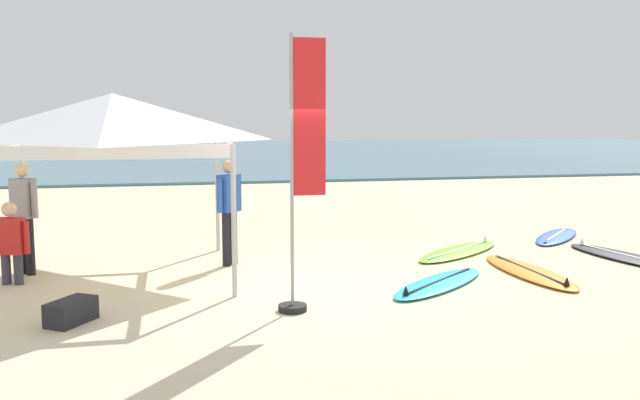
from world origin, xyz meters
name	(u,v)px	position (x,y,z in m)	size (l,w,h in m)	color
ground_plane	(302,288)	(0.00, 0.00, 0.00)	(80.00, 80.00, 0.00)	beige
sea	(201,154)	(0.00, 32.84, 0.05)	(80.00, 36.00, 0.10)	teal
canopy_tent	(113,118)	(-2.60, 1.37, 2.39)	(3.36, 3.36, 2.75)	#B7B7BC
surfboard_lime	(459,251)	(3.17, 1.82, 0.04)	(2.34, 2.02, 0.19)	#7AD12D
surfboard_blue	(556,236)	(5.68, 2.80, 0.04)	(1.98, 2.03, 0.19)	blue
surfboard_black	(626,257)	(5.74, 0.75, 0.04)	(1.11, 2.64, 0.19)	black
surfboard_cyan	(439,283)	(1.94, -0.27, 0.04)	(2.18, 1.98, 0.19)	#23B2CC
surfboard_orange	(529,272)	(3.57, 0.11, 0.04)	(0.70, 2.48, 0.19)	orange
person_grey	(24,211)	(-3.97, 1.72, 0.99)	(0.45, 0.40, 1.71)	black
person_blue	(229,205)	(-0.87, 1.72, 0.99)	(0.41, 0.42, 1.71)	black
person_red	(11,240)	(-4.04, 1.10, 0.66)	(0.54, 0.30, 1.20)	#383842
banner_flag	(301,185)	(-0.22, -1.09, 1.57)	(0.60, 0.36, 3.40)	#99999E
gear_bag_near_tent	(71,312)	(-2.96, -1.03, 0.14)	(0.60, 0.32, 0.28)	#232328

